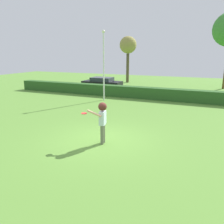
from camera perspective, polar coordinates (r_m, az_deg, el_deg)
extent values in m
plane|color=#5D9037|center=(10.20, -2.56, -7.02)|extent=(60.00, 60.00, 0.00)
cylinder|color=#676B55|center=(9.60, -2.52, -5.76)|extent=(0.14, 0.14, 0.84)
cylinder|color=#676B55|center=(9.78, -2.16, -5.37)|extent=(0.14, 0.14, 0.84)
cube|color=silver|center=(9.47, -2.38, -1.52)|extent=(0.27, 0.41, 0.58)
cylinder|color=tan|center=(9.28, -4.48, -0.36)|extent=(0.62, 0.17, 0.30)
cylinder|color=tan|center=(9.69, -1.96, -1.26)|extent=(0.09, 0.09, 0.62)
sphere|color=tan|center=(9.35, -2.41, 1.18)|extent=(0.22, 0.22, 0.22)
sphere|color=#4F241D|center=(9.34, -2.41, 1.36)|extent=(0.36, 0.36, 0.36)
cylinder|color=red|center=(9.36, -7.05, -0.34)|extent=(0.24, 0.24, 0.03)
cylinder|color=silver|center=(18.37, -2.10, 11.11)|extent=(0.12, 0.12, 5.27)
sphere|color=#F2EFCC|center=(18.40, -2.18, 19.65)|extent=(0.24, 0.24, 0.24)
cube|color=#2A5621|center=(19.32, 10.49, 4.62)|extent=(27.36, 0.90, 0.97)
cube|color=black|center=(24.51, -2.51, 7.15)|extent=(4.21, 1.72, 0.55)
cube|color=#2D333D|center=(24.45, -2.52, 8.26)|extent=(2.21, 1.58, 0.40)
cylinder|color=black|center=(24.74, 1.44, 6.59)|extent=(0.60, 0.10, 0.60)
cylinder|color=black|center=(23.19, -0.10, 6.05)|extent=(0.60, 0.10, 0.60)
cylinder|color=black|center=(25.95, -4.65, 6.93)|extent=(0.60, 0.10, 0.60)
cylinder|color=black|center=(24.47, -6.49, 6.41)|extent=(0.60, 0.10, 0.60)
cylinder|color=brown|center=(30.09, 3.96, 10.96)|extent=(0.37, 0.37, 3.69)
sphere|color=olive|center=(30.05, 4.06, 16.53)|extent=(2.16, 2.16, 2.16)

